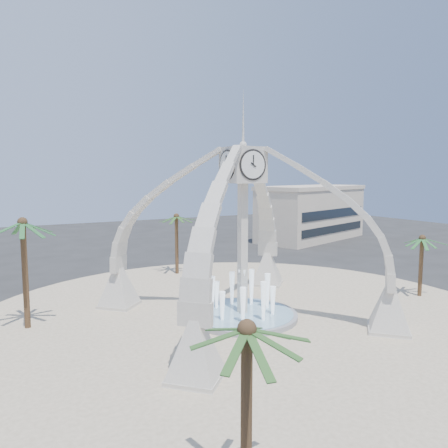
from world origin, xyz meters
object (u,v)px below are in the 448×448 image
palm_north (176,217)px  clock_tower (243,230)px  fountain (242,314)px  palm_east (422,239)px  palm_south (247,332)px  palm_west (23,224)px

palm_north → clock_tower: bearing=-95.1°
clock_tower → palm_north: clock_tower is taller
fountain → palm_east: palm_east is taller
clock_tower → palm_south: size_ratio=2.78×
palm_west → palm_south: palm_west is taller
palm_west → palm_north: 18.38m
palm_west → palm_east: bearing=-14.3°
palm_west → palm_south: 21.26m
palm_north → palm_east: bearing=-50.2°
palm_east → palm_south: size_ratio=0.89×
clock_tower → palm_west: (-13.85, 5.26, 0.64)m
palm_south → palm_east: bearing=27.0°
palm_north → palm_south: palm_north is taller
palm_east → clock_tower: bearing=171.5°
palm_east → palm_north: palm_north is taller
clock_tower → fountain: 6.20m
palm_west → palm_south: (4.60, -20.70, -1.47)m
fountain → palm_south: size_ratio=1.24×
clock_tower → palm_east: 16.55m
palm_north → palm_south: 32.70m
palm_east → palm_north: (-14.91, 17.92, 1.01)m
clock_tower → palm_south: bearing=-120.9°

